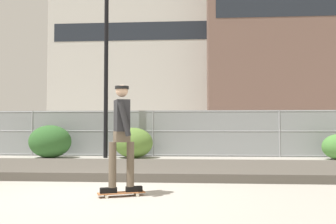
{
  "coord_description": "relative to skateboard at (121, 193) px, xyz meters",
  "views": [
    {
      "loc": [
        1.63,
        -6.11,
        1.18
      ],
      "look_at": [
        0.86,
        4.87,
        1.64
      ],
      "focal_mm": 38.63,
      "sensor_mm": 36.0,
      "label": 1
    }
  ],
  "objects": [
    {
      "name": "ground_plane",
      "position": [
        -0.41,
        -0.01,
        -0.06
      ],
      "size": [
        120.0,
        120.0,
        0.0
      ],
      "primitive_type": "plane",
      "color": "#9E998E"
    },
    {
      "name": "gravel_berm",
      "position": [
        -0.41,
        3.29,
        0.04
      ],
      "size": [
        14.8,
        3.5,
        0.19
      ],
      "primitive_type": "cube",
      "color": "#4C473F",
      "rests_on": "ground_plane"
    },
    {
      "name": "skateboard",
      "position": [
        0.0,
        0.0,
        0.0
      ],
      "size": [
        0.82,
        0.48,
        0.07
      ],
      "color": "#9E5B33",
      "rests_on": "ground_plane"
    },
    {
      "name": "skater",
      "position": [
        0.0,
        0.0,
        1.07
      ],
      "size": [
        0.71,
        0.62,
        1.84
      ],
      "color": "black",
      "rests_on": "skateboard"
    },
    {
      "name": "chain_fence",
      "position": [
        -0.41,
        8.39,
        0.87
      ],
      "size": [
        20.15,
        0.06,
        1.85
      ],
      "color": "gray",
      "rests_on": "ground_plane"
    },
    {
      "name": "street_lamp",
      "position": [
        -2.14,
        7.58,
        4.44
      ],
      "size": [
        0.44,
        0.44,
        7.29
      ],
      "color": "black",
      "rests_on": "ground_plane"
    },
    {
      "name": "parked_car_near",
      "position": [
        -5.32,
        11.99,
        0.78
      ],
      "size": [
        4.49,
        2.14,
        1.66
      ],
      "color": "#474C54",
      "rests_on": "ground_plane"
    },
    {
      "name": "parked_car_mid",
      "position": [
        -0.07,
        12.08,
        0.78
      ],
      "size": [
        4.5,
        2.14,
        1.66
      ],
      "color": "#566B4C",
      "rests_on": "ground_plane"
    },
    {
      "name": "parked_car_far",
      "position": [
        5.73,
        12.1,
        0.78
      ],
      "size": [
        4.44,
        2.03,
        1.66
      ],
      "color": "silver",
      "rests_on": "ground_plane"
    },
    {
      "name": "library_building",
      "position": [
        -7.08,
        49.72,
        11.45
      ],
      "size": [
        23.8,
        14.9,
        23.01
      ],
      "color": "#B2AFA8",
      "rests_on": "ground_plane"
    },
    {
      "name": "office_block",
      "position": [
        14.59,
        44.23,
        12.56
      ],
      "size": [
        23.08,
        13.65,
        25.23
      ],
      "color": "brown",
      "rests_on": "ground_plane"
    },
    {
      "name": "shrub_left",
      "position": [
        -4.25,
        7.37,
        0.57
      ],
      "size": [
        1.62,
        1.33,
        1.25
      ],
      "color": "#2D5B28",
      "rests_on": "ground_plane"
    },
    {
      "name": "shrub_center",
      "position": [
        -1.06,
        7.56,
        0.52
      ],
      "size": [
        1.5,
        1.22,
        1.16
      ],
      "color": "#567A33",
      "rests_on": "ground_plane"
    }
  ]
}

